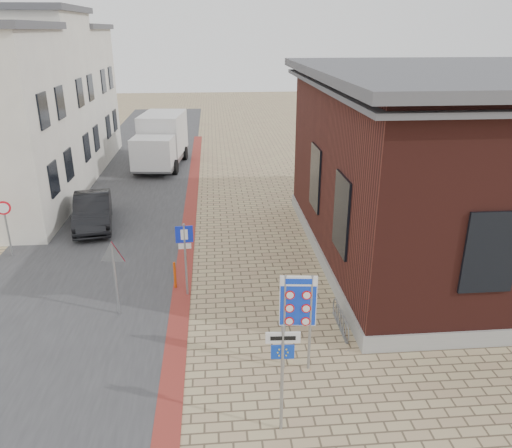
{
  "coord_description": "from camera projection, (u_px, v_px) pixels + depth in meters",
  "views": [
    {
      "loc": [
        -0.82,
        -9.8,
        8.0
      ],
      "look_at": [
        0.46,
        4.97,
        2.2
      ],
      "focal_mm": 35.0,
      "sensor_mm": 36.0,
      "label": 1
    }
  ],
  "objects": [
    {
      "name": "essen_sign",
      "position": [
        282.0,
        362.0,
        10.09
      ],
      "size": [
        0.7,
        0.08,
        2.58
      ],
      "rotation": [
        0.0,
        0.0,
        -0.06
      ],
      "color": "gray",
      "rests_on": "ground"
    },
    {
      "name": "curb_strip",
      "position": [
        188.0,
        231.0,
        21.18
      ],
      "size": [
        0.6,
        40.0,
        0.02
      ],
      "primitive_type": "cube",
      "color": "maroon",
      "rests_on": "ground"
    },
    {
      "name": "townhouse_mid",
      "position": [
        18.0,
        99.0,
        26.22
      ],
      "size": [
        7.4,
        6.4,
        9.1
      ],
      "color": "beige",
      "rests_on": "ground"
    },
    {
      "name": "speed_sign",
      "position": [
        6.0,
        220.0,
        18.28
      ],
      "size": [
        0.5,
        0.19,
        2.21
      ],
      "rotation": [
        0.0,
        0.0,
        0.31
      ],
      "color": "gray",
      "rests_on": "ground"
    },
    {
      "name": "sedan",
      "position": [
        93.0,
        211.0,
        21.5
      ],
      "size": [
        2.2,
        4.45,
        1.4
      ],
      "primitive_type": "imported",
      "rotation": [
        0.0,
        0.0,
        0.17
      ],
      "color": "black",
      "rests_on": "ground"
    },
    {
      "name": "ground",
      "position": [
        255.0,
        383.0,
        12.07
      ],
      "size": [
        120.0,
        120.0,
        0.0
      ],
      "primitive_type": "plane",
      "color": "tan",
      "rests_on": "ground"
    },
    {
      "name": "bike_rack",
      "position": [
        341.0,
        320.0,
        14.23
      ],
      "size": [
        0.08,
        1.8,
        0.6
      ],
      "color": "slate",
      "rests_on": "ground"
    },
    {
      "name": "box_truck",
      "position": [
        161.0,
        140.0,
        30.69
      ],
      "size": [
        3.07,
        6.22,
        3.13
      ],
      "rotation": [
        0.0,
        0.0,
        -0.11
      ],
      "color": "slate",
      "rests_on": "ground"
    },
    {
      "name": "bollard",
      "position": [
        175.0,
        275.0,
        16.36
      ],
      "size": [
        0.09,
        0.09,
        0.94
      ],
      "primitive_type": "cylinder",
      "rotation": [
        0.0,
        0.0,
        0.01
      ],
      "color": "#D7490B",
      "rests_on": "ground"
    },
    {
      "name": "road_strip",
      "position": [
        123.0,
        196.0,
        25.54
      ],
      "size": [
        7.0,
        60.0,
        0.02
      ],
      "primitive_type": "cube",
      "color": "#38383A",
      "rests_on": "ground"
    },
    {
      "name": "townhouse_far",
      "position": [
        52.0,
        93.0,
        31.93
      ],
      "size": [
        7.4,
        6.4,
        8.3
      ],
      "color": "beige",
      "rests_on": "ground"
    },
    {
      "name": "brick_building",
      "position": [
        486.0,
        163.0,
        18.02
      ],
      "size": [
        13.0,
        13.0,
        6.8
      ],
      "color": "gray",
      "rests_on": "ground"
    },
    {
      "name": "border_sign",
      "position": [
        298.0,
        303.0,
        11.94
      ],
      "size": [
        0.89,
        0.14,
        2.62
      ],
      "rotation": [
        0.0,
        0.0,
        -0.1
      ],
      "color": "gray",
      "rests_on": "ground"
    },
    {
      "name": "parking_sign",
      "position": [
        185.0,
        247.0,
        15.49
      ],
      "size": [
        0.54,
        0.09,
        2.46
      ],
      "rotation": [
        0.0,
        0.0,
        0.08
      ],
      "color": "gray",
      "rests_on": "ground"
    },
    {
      "name": "yield_sign",
      "position": [
        113.0,
        261.0,
        14.37
      ],
      "size": [
        0.82,
        0.21,
        2.33
      ],
      "rotation": [
        0.0,
        0.0,
        -0.19
      ],
      "color": "gray",
      "rests_on": "ground"
    }
  ]
}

